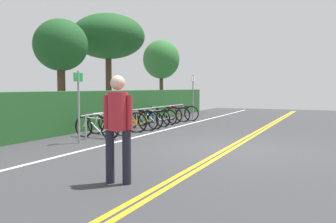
% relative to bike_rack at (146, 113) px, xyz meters
% --- Properties ---
extents(ground_plane, '(36.14, 11.66, 0.05)m').
position_rel_bike_rack_xyz_m(ground_plane, '(-3.54, -4.29, -0.60)').
color(ground_plane, '#353538').
extents(centre_line_yellow_inner, '(32.53, 0.10, 0.00)m').
position_rel_bike_rack_xyz_m(centre_line_yellow_inner, '(-3.54, -4.37, -0.57)').
color(centre_line_yellow_inner, gold).
rests_on(centre_line_yellow_inner, ground_plane).
extents(centre_line_yellow_outer, '(32.53, 0.10, 0.00)m').
position_rel_bike_rack_xyz_m(centre_line_yellow_outer, '(-3.54, -4.21, -0.57)').
color(centre_line_yellow_outer, gold).
rests_on(centre_line_yellow_outer, ground_plane).
extents(bike_lane_stripe_white, '(32.53, 0.12, 0.00)m').
position_rel_bike_rack_xyz_m(bike_lane_stripe_white, '(-3.54, -1.07, -0.57)').
color(bike_lane_stripe_white, white).
rests_on(bike_lane_stripe_white, ground_plane).
extents(bike_rack, '(7.71, 0.05, 0.75)m').
position_rel_bike_rack_xyz_m(bike_rack, '(0.00, 0.00, 0.00)').
color(bike_rack, '#9EA0A5').
rests_on(bike_rack, ground_plane).
extents(bicycle_0, '(0.46, 1.71, 0.72)m').
position_rel_bike_rack_xyz_m(bicycle_0, '(-3.32, -0.03, -0.24)').
color(bicycle_0, black).
rests_on(bicycle_0, ground_plane).
extents(bicycle_1, '(0.46, 1.79, 0.74)m').
position_rel_bike_rack_xyz_m(bicycle_1, '(-2.55, 0.05, -0.23)').
color(bicycle_1, black).
rests_on(bicycle_1, ground_plane).
extents(bicycle_2, '(0.67, 1.65, 0.76)m').
position_rel_bike_rack_xyz_m(bicycle_2, '(-1.79, -0.03, -0.22)').
color(bicycle_2, black).
rests_on(bicycle_2, ground_plane).
extents(bicycle_3, '(0.57, 1.81, 0.78)m').
position_rel_bike_rack_xyz_m(bicycle_3, '(-1.16, -0.11, -0.21)').
color(bicycle_3, black).
rests_on(bicycle_3, ground_plane).
extents(bicycle_4, '(0.46, 1.79, 0.72)m').
position_rel_bike_rack_xyz_m(bicycle_4, '(-0.36, -0.07, -0.24)').
color(bicycle_4, black).
rests_on(bicycle_4, ground_plane).
extents(bicycle_5, '(0.46, 1.71, 0.70)m').
position_rel_bike_rack_xyz_m(bicycle_5, '(0.43, -0.04, -0.25)').
color(bicycle_5, black).
rests_on(bicycle_5, ground_plane).
extents(bicycle_6, '(0.46, 1.72, 0.69)m').
position_rel_bike_rack_xyz_m(bicycle_6, '(1.14, 0.04, -0.26)').
color(bicycle_6, black).
rests_on(bicycle_6, ground_plane).
extents(bicycle_7, '(0.46, 1.76, 0.77)m').
position_rel_bike_rack_xyz_m(bicycle_7, '(1.80, 0.12, -0.22)').
color(bicycle_7, black).
rests_on(bicycle_7, ground_plane).
extents(bicycle_8, '(0.46, 1.72, 0.71)m').
position_rel_bike_rack_xyz_m(bicycle_8, '(2.65, 0.06, -0.25)').
color(bicycle_8, black).
rests_on(bicycle_8, ground_plane).
extents(bicycle_9, '(0.46, 1.82, 0.74)m').
position_rel_bike_rack_xyz_m(bicycle_9, '(3.39, -0.07, -0.23)').
color(bicycle_9, black).
rests_on(bicycle_9, ground_plane).
extents(pedestrian, '(0.32, 0.48, 1.74)m').
position_rel_bike_rack_xyz_m(pedestrian, '(-7.68, -3.54, 0.43)').
color(pedestrian, '#1E1E2D').
rests_on(pedestrian, ground_plane).
extents(sign_post_near, '(0.36, 0.06, 2.02)m').
position_rel_bike_rack_xyz_m(sign_post_near, '(-4.43, -0.22, 0.65)').
color(sign_post_near, gray).
rests_on(sign_post_near, ground_plane).
extents(sign_post_far, '(0.36, 0.08, 2.17)m').
position_rel_bike_rack_xyz_m(sign_post_far, '(4.56, -0.25, 0.73)').
color(sign_post_far, gray).
rests_on(sign_post_far, ground_plane).
extents(hedge_backdrop, '(16.66, 0.97, 1.42)m').
position_rel_bike_rack_xyz_m(hedge_backdrop, '(1.50, 1.76, 0.14)').
color(hedge_backdrop, '#235626').
rests_on(hedge_backdrop, ground_plane).
extents(tree_mid, '(2.18, 2.18, 4.32)m').
position_rel_bike_rack_xyz_m(tree_mid, '(-0.81, 3.47, 2.65)').
color(tree_mid, '#473323').
rests_on(tree_mid, ground_plane).
extents(tree_far_right, '(3.56, 3.56, 5.12)m').
position_rel_bike_rack_xyz_m(tree_far_right, '(2.55, 3.41, 3.43)').
color(tree_far_right, '#473323').
rests_on(tree_far_right, ground_plane).
extents(tree_extra, '(2.26, 2.26, 4.50)m').
position_rel_bike_rack_xyz_m(tree_extra, '(8.04, 3.16, 2.71)').
color(tree_extra, '#473323').
rests_on(tree_extra, ground_plane).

